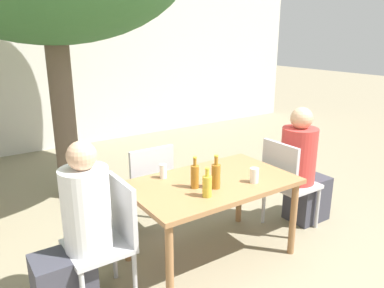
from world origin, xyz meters
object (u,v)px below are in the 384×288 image
Objects in this scene: person_seated_0 at (76,239)px; person_seated_1 at (303,172)px; amber_bottle_1 at (216,175)px; patio_chair_0 at (109,234)px; drinking_glass_0 at (163,171)px; drinking_glass_1 at (254,175)px; patio_chair_1 at (287,180)px; dining_table_front at (212,190)px; patio_chair_2 at (147,185)px; oil_cruet_2 at (207,185)px; amber_bottle_0 at (195,176)px.

person_seated_0 is 2.33m from person_seated_1.
person_seated_1 is 4.43× the size of amber_bottle_1.
patio_chair_0 is 0.74× the size of person_seated_1.
person_seated_1 is 1.51m from drinking_glass_0.
patio_chair_1 is at bearing 18.63° from drinking_glass_1.
person_seated_0 reaches higher than dining_table_front.
patio_chair_2 reaches higher than drinking_glass_1.
amber_bottle_1 is (0.87, -0.14, 0.31)m from patio_chair_0.
person_seated_1 is 1.27m from amber_bottle_1.
patio_chair_2 is at bearing 85.63° from drinking_glass_0.
person_seated_1 is 5.34× the size of oil_cruet_2.
dining_table_front is 0.24m from amber_bottle_1.
amber_bottle_0 is 1.13× the size of oil_cruet_2.
dining_table_front is 0.94m from patio_chair_1.
patio_chair_1 is 3.29× the size of amber_bottle_1.
oil_cruet_2 is (-0.02, -0.19, -0.01)m from amber_bottle_0.
person_seated_0 is 1.01m from oil_cruet_2.
oil_cruet_2 is 0.52m from drinking_glass_0.
drinking_glass_1 is (0.55, -0.88, 0.26)m from patio_chair_2.
patio_chair_1 is at bearing 0.00° from dining_table_front.
amber_bottle_1 is at bearing 82.89° from person_seated_0.
drinking_glass_0 is (-0.11, 0.32, -0.04)m from amber_bottle_0.
amber_bottle_1 reaches higher than amber_bottle_0.
person_seated_1 is 4.70× the size of amber_bottle_0.
patio_chair_2 is at bearing 65.53° from person_seated_1.
oil_cruet_2 is (0.06, -0.88, 0.29)m from patio_chair_2.
dining_table_front is 1.11× the size of person_seated_0.
patio_chair_0 is at bearing 90.00° from patio_chair_1.
amber_bottle_1 is (0.14, -0.10, 0.01)m from amber_bottle_0.
patio_chair_1 is 1.30m from drinking_glass_0.
patio_chair_2 is at bearing 94.04° from oil_cruet_2.
patio_chair_0 is 0.93m from amber_bottle_1.
person_seated_1 reaches higher than patio_chair_2.
dining_table_front is 5.28× the size of amber_bottle_0.
person_seated_1 reaches higher than drinking_glass_0.
drinking_glass_0 is at bearing 137.08° from dining_table_front.
patio_chair_2 is 3.29× the size of amber_bottle_1.
person_seated_1 reaches higher than patio_chair_1.
drinking_glass_0 is at bearing 77.00° from patio_chair_1.
patio_chair_2 is 1.07m from drinking_glass_1.
drinking_glass_1 is (1.44, -0.22, 0.23)m from person_seated_0.
patio_chair_0 is 3.50× the size of amber_bottle_0.
drinking_glass_1 is (0.49, 0.01, -0.03)m from oil_cruet_2.
drinking_glass_1 is at bearing -38.98° from dining_table_front.
person_seated_0 is (-1.16, -0.00, -0.08)m from dining_table_front.
patio_chair_0 is 0.74× the size of person_seated_0.
patio_chair_1 reaches higher than drinking_glass_0.
patio_chair_0 reaches higher than drinking_glass_0.
drinking_glass_1 is (-0.89, -0.22, 0.23)m from person_seated_1.
amber_bottle_0 reaches higher than dining_table_front.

